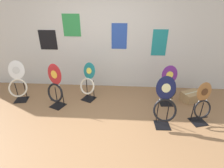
{
  "coord_description": "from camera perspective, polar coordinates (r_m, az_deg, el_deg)",
  "views": [
    {
      "loc": [
        0.45,
        -2.25,
        2.23
      ],
      "look_at": [
        0.25,
        1.02,
        0.55
      ],
      "focal_mm": 28.0,
      "sensor_mm": 36.0,
      "label": 1
    }
  ],
  "objects": [
    {
      "name": "ground_plane",
      "position": [
        3.2,
        -5.8,
        -17.19
      ],
      "size": [
        14.0,
        14.0,
        0.0
      ],
      "primitive_type": "plane",
      "color": "#8E6642"
    },
    {
      "name": "wall_back",
      "position": [
        4.39,
        -2.46,
        14.88
      ],
      "size": [
        8.0,
        0.07,
        2.6
      ],
      "color": "silver",
      "rests_on": "ground_plane"
    },
    {
      "name": "toilet_seat_display_navy_moon",
      "position": [
        3.32,
        16.89,
        -6.74
      ],
      "size": [
        0.44,
        0.33,
        0.97
      ],
      "color": "black",
      "rests_on": "ground_plane"
    },
    {
      "name": "toilet_seat_display_purple_note",
      "position": [
        4.03,
        17.88,
        -0.81
      ],
      "size": [
        0.36,
        0.29,
        0.91
      ],
      "color": "black",
      "rests_on": "ground_plane"
    },
    {
      "name": "toilet_seat_display_crimson_swirl",
      "position": [
        3.92,
        -18.06,
        -1.32
      ],
      "size": [
        0.44,
        0.37,
        0.98
      ],
      "color": "black",
      "rests_on": "ground_plane"
    },
    {
      "name": "toilet_seat_display_white_plain",
      "position": [
        4.52,
        -28.4,
        0.22
      ],
      "size": [
        0.45,
        0.4,
        0.92
      ],
      "color": "black",
      "rests_on": "ground_plane"
    },
    {
      "name": "toilet_seat_display_teal_sax",
      "position": [
        4.06,
        -7.86,
        0.13
      ],
      "size": [
        0.43,
        0.39,
        0.88
      ],
      "color": "black",
      "rests_on": "ground_plane"
    },
    {
      "name": "toilet_seat_display_woodgrain",
      "position": [
        3.69,
        27.41,
        -5.98
      ],
      "size": [
        0.38,
        0.34,
        0.84
      ],
      "color": "black",
      "rests_on": "ground_plane"
    },
    {
      "name": "storage_box",
      "position": [
        4.5,
        24.46,
        -3.72
      ],
      "size": [
        0.52,
        0.45,
        0.21
      ],
      "color": "#A37F51",
      "rests_on": "ground_plane"
    }
  ]
}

